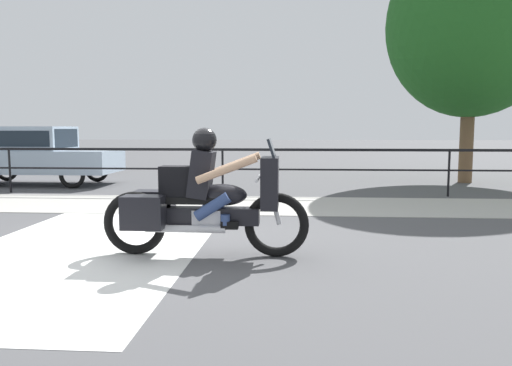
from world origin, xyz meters
TOP-DOWN VIEW (x-y plane):
  - ground_plane at (0.00, 0.00)m, footprint 120.00×120.00m
  - sidewalk_band at (0.00, 3.40)m, footprint 44.00×2.40m
  - crosswalk_band at (-1.03, -0.20)m, footprint 2.91×6.00m
  - fence_railing at (0.00, 4.99)m, footprint 36.00×0.05m
  - motorcycle at (0.52, -0.57)m, footprint 2.48×0.76m
  - parked_car at (-5.42, 6.66)m, footprint 4.33×1.77m
  - tree_behind_sign at (6.48, 8.01)m, footprint 4.59×4.59m

SIDE VIEW (x-z plane):
  - ground_plane at x=0.00m, z-range 0.00..0.00m
  - crosswalk_band at x=-1.03m, z-range 0.00..0.01m
  - sidewalk_band at x=0.00m, z-range 0.00..0.01m
  - motorcycle at x=0.52m, z-range -0.09..1.44m
  - fence_railing at x=0.00m, z-range 0.31..1.38m
  - parked_car at x=-5.42m, z-range 0.11..1.68m
  - tree_behind_sign at x=6.48m, z-range 0.90..7.78m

